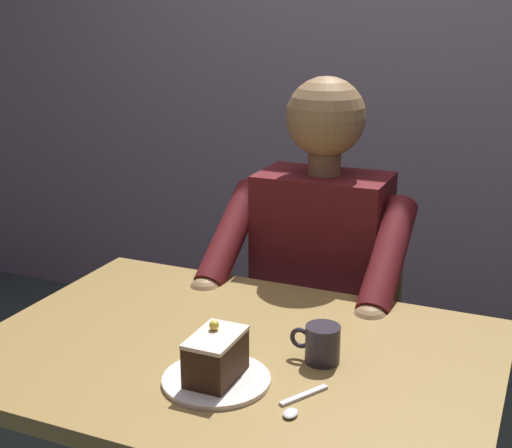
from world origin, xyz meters
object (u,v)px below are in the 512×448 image
Objects in this scene: seated_person at (313,300)px; coffee_cup at (322,343)px; dessert_spoon at (297,405)px; dining_table at (234,386)px; chair at (329,334)px; cake_slice at (216,356)px.

seated_person is 0.55m from coffee_cup.
dining_table is at bearing -38.44° from dessert_spoon.
cake_slice is at bearing 92.02° from chair.
chair reaches higher than cake_slice.
chair is (0.00, -0.69, -0.18)m from dining_table.
coffee_cup is (-0.19, -0.02, 0.13)m from dining_table.
dessert_spoon is (-0.17, 0.02, -0.05)m from cake_slice.
cake_slice is 0.23m from coffee_cup.
coffee_cup reaches higher than dessert_spoon.
cake_slice is (-0.03, 0.14, 0.15)m from dining_table.
seated_person is at bearing 90.00° from chair.
dessert_spoon is at bearing 103.48° from chair.
coffee_cup is 0.77× the size of dessert_spoon.
seated_person reaches higher than cake_slice.
dining_table is 1.24× the size of chair.
coffee_cup is (-0.19, 0.50, 0.13)m from seated_person.
chair is 6.72× the size of cake_slice.
dining_table is 0.20m from cake_slice.
coffee_cup is at bearing -173.68° from dining_table.
seated_person reaches higher than dessert_spoon.
cake_slice is 0.18m from dessert_spoon.
seated_person is 0.68m from cake_slice.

